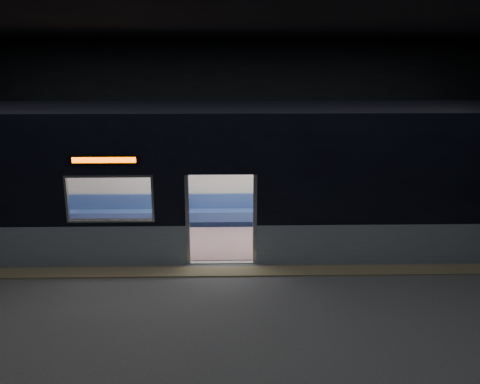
{
  "coord_description": "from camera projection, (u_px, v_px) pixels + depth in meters",
  "views": [
    {
      "loc": [
        0.19,
        -9.54,
        4.54
      ],
      "look_at": [
        0.44,
        2.3,
        1.31
      ],
      "focal_mm": 38.0,
      "sensor_mm": 36.0,
      "label": 1
    }
  ],
  "objects": [
    {
      "name": "station_floor",
      "position": [
        221.0,
        284.0,
        10.39
      ],
      "size": [
        24.0,
        14.0,
        0.01
      ],
      "primitive_type": "cube",
      "color": "#47494C",
      "rests_on": "ground"
    },
    {
      "name": "handbag",
      "position": [
        351.0,
        205.0,
        13.52
      ],
      "size": [
        0.24,
        0.21,
        0.11
      ],
      "primitive_type": "cube",
      "rotation": [
        0.0,
        0.0,
        -0.06
      ],
      "color": "black",
      "rests_on": "passenger"
    },
    {
      "name": "passenger",
      "position": [
        350.0,
        199.0,
        13.69
      ],
      "size": [
        0.38,
        0.63,
        1.27
      ],
      "rotation": [
        0.0,
        0.0,
        -0.15
      ],
      "color": "black",
      "rests_on": "metro_car"
    },
    {
      "name": "transit_map",
      "position": [
        395.0,
        169.0,
        13.81
      ],
      "size": [
        1.08,
        0.03,
        0.7
      ],
      "primitive_type": "cube",
      "color": "white",
      "rests_on": "metro_car"
    },
    {
      "name": "station_envelope",
      "position": [
        219.0,
        103.0,
        9.43
      ],
      "size": [
        24.0,
        14.0,
        5.0
      ],
      "color": "black",
      "rests_on": "station_floor"
    },
    {
      "name": "metro_car",
      "position": [
        222.0,
        168.0,
        12.36
      ],
      "size": [
        18.0,
        3.04,
        3.35
      ],
      "color": "#93A0B0",
      "rests_on": "station_floor"
    },
    {
      "name": "tactile_strip",
      "position": [
        221.0,
        272.0,
        10.92
      ],
      "size": [
        22.8,
        0.5,
        0.03
      ],
      "primitive_type": "cube",
      "color": "#8C7F59",
      "rests_on": "station_floor"
    }
  ]
}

